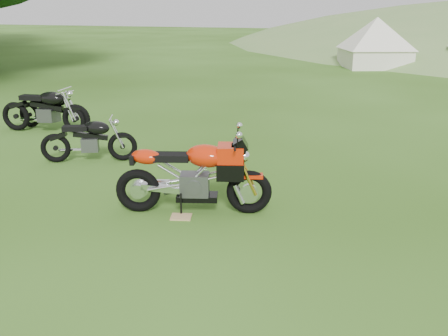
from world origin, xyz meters
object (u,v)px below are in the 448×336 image
(vintage_moto_c, at_px, (51,109))
(vintage_moto_a, at_px, (45,109))
(sport_motorcycle, at_px, (193,170))
(vintage_moto_b, at_px, (89,138))
(plywood_board, at_px, (181,217))
(tent_left, at_px, (376,41))

(vintage_moto_c, bearing_deg, vintage_moto_a, -86.17)
(sport_motorcycle, height_order, vintage_moto_b, sport_motorcycle)
(plywood_board, relative_size, vintage_moto_a, 0.13)
(vintage_moto_b, xyz_separation_m, vintage_moto_c, (-2.22, 1.82, 0.05))
(sport_motorcycle, bearing_deg, vintage_moto_a, 130.05)
(plywood_board, bearing_deg, vintage_moto_b, 145.48)
(plywood_board, height_order, tent_left, tent_left)
(vintage_moto_a, height_order, vintage_moto_c, vintage_moto_a)
(sport_motorcycle, height_order, vintage_moto_c, sport_motorcycle)
(vintage_moto_b, distance_m, vintage_moto_c, 2.88)
(plywood_board, relative_size, vintage_moto_b, 0.17)
(vintage_moto_b, relative_size, vintage_moto_c, 0.90)
(tent_left, bearing_deg, vintage_moto_a, -133.10)
(sport_motorcycle, distance_m, vintage_moto_c, 6.00)
(vintage_moto_a, height_order, tent_left, tent_left)
(vintage_moto_b, bearing_deg, vintage_moto_a, 119.07)
(tent_left, bearing_deg, sport_motorcycle, -115.18)
(tent_left, bearing_deg, vintage_moto_b, -124.38)
(vintage_moto_c, bearing_deg, plywood_board, -30.90)
(vintage_moto_a, distance_m, vintage_moto_c, 0.19)
(sport_motorcycle, relative_size, vintage_moto_b, 1.22)
(plywood_board, relative_size, vintage_moto_c, 0.15)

